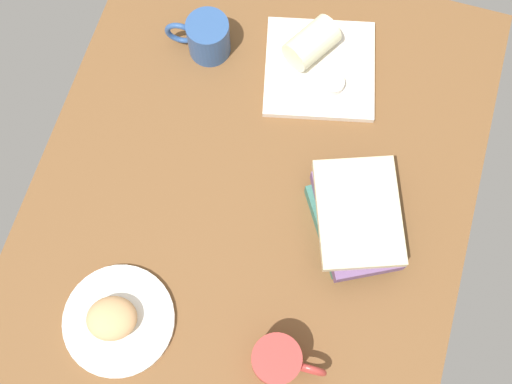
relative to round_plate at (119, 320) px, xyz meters
The scene contains 9 objects.
dining_table 38.95cm from the round_plate, 26.59° to the right, with size 110.00×90.00×4.00cm, color brown.
round_plate is the anchor object (origin of this frame).
scone_pastry 3.30cm from the round_plate, 105.76° to the left, with size 9.68×8.51×5.04cm, color tan.
square_plate 68.06cm from the round_plate, 20.32° to the right, with size 23.87×23.87×1.60cm, color silver.
sauce_cup 66.01cm from the round_plate, 24.55° to the right, with size 4.81×4.81×2.18cm.
breakfast_wrap 70.13cm from the round_plate, 17.13° to the right, with size 7.09×7.09×11.17cm, color beige.
book_stack 50.35cm from the round_plate, 51.16° to the right, with size 26.63×22.93×9.04cm.
coffee_mug 62.28cm from the round_plate, ahead, with size 9.25×14.32×9.59cm.
second_mug 31.93cm from the round_plate, 87.86° to the right, with size 9.15×14.16×9.45cm.
Camera 1 is at (-40.73, -12.07, 130.13)cm, focal length 44.83 mm.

